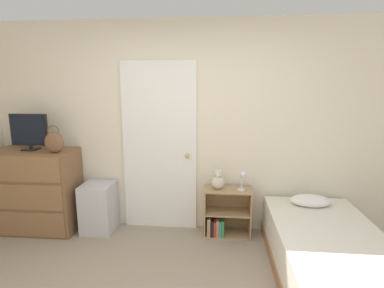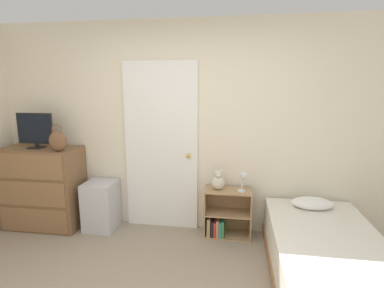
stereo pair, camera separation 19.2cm
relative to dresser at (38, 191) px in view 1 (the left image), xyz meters
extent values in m
cube|color=beige|center=(1.83, 0.29, 0.76)|extent=(10.00, 0.06, 2.55)
cube|color=white|center=(1.49, 0.23, 0.53)|extent=(0.91, 0.04, 2.08)
sphere|color=gold|center=(1.84, 0.19, 0.44)|extent=(0.06, 0.06, 0.06)
cube|color=brown|center=(0.00, 0.00, 0.00)|extent=(0.96, 0.46, 1.03)
cube|color=#89613E|center=(0.00, -0.23, -0.34)|extent=(0.88, 0.01, 0.30)
cube|color=#89613E|center=(0.00, -0.23, 0.00)|extent=(0.88, 0.01, 0.30)
cube|color=#89613E|center=(0.00, -0.23, 0.34)|extent=(0.88, 0.01, 0.30)
cube|color=black|center=(-0.03, 0.00, 0.52)|extent=(0.16, 0.16, 0.02)
cylinder|color=black|center=(-0.03, 0.00, 0.55)|extent=(0.04, 0.04, 0.04)
cube|color=black|center=(-0.03, 0.00, 0.76)|extent=(0.46, 0.02, 0.38)
cube|color=black|center=(-0.03, -0.02, 0.76)|extent=(0.43, 0.01, 0.34)
ellipsoid|color=brown|center=(0.35, -0.13, 0.63)|extent=(0.22, 0.12, 0.24)
torus|color=brown|center=(0.35, -0.13, 0.77)|extent=(0.13, 0.01, 0.13)
cube|color=silver|center=(0.75, 0.04, -0.21)|extent=(0.38, 0.38, 0.61)
cube|color=tan|center=(2.06, 0.09, -0.22)|extent=(0.02, 0.30, 0.58)
cube|color=tan|center=(2.60, 0.09, -0.22)|extent=(0.02, 0.30, 0.58)
cube|color=tan|center=(2.33, 0.09, -0.50)|extent=(0.52, 0.30, 0.02)
cube|color=tan|center=(2.33, 0.09, -0.22)|extent=(0.52, 0.30, 0.02)
cube|color=tan|center=(2.33, 0.09, 0.06)|extent=(0.52, 0.30, 0.02)
cube|color=tan|center=(2.33, 0.23, -0.22)|extent=(0.55, 0.01, 0.58)
cube|color=tan|center=(2.11, 0.03, -0.39)|extent=(0.04, 0.17, 0.22)
cube|color=black|center=(2.16, 0.06, -0.40)|extent=(0.02, 0.21, 0.20)
cube|color=red|center=(2.19, 0.07, -0.40)|extent=(0.03, 0.23, 0.19)
cube|color=tan|center=(2.22, 0.06, -0.39)|extent=(0.03, 0.22, 0.21)
cube|color=teal|center=(2.25, 0.05, -0.40)|extent=(0.02, 0.20, 0.19)
cube|color=#338C4C|center=(2.28, 0.07, -0.40)|extent=(0.03, 0.25, 0.20)
sphere|color=beige|center=(2.21, 0.09, 0.15)|extent=(0.16, 0.16, 0.16)
sphere|color=beige|center=(2.21, 0.09, 0.25)|extent=(0.10, 0.10, 0.10)
sphere|color=silver|center=(2.21, 0.05, 0.25)|extent=(0.03, 0.03, 0.03)
sphere|color=beige|center=(2.17, 0.09, 0.29)|extent=(0.04, 0.04, 0.04)
sphere|color=beige|center=(2.25, 0.09, 0.29)|extent=(0.04, 0.04, 0.04)
cylinder|color=silver|center=(2.49, 0.06, 0.07)|extent=(0.09, 0.09, 0.01)
cylinder|color=silver|center=(2.49, 0.06, 0.16)|extent=(0.01, 0.01, 0.16)
sphere|color=silver|center=(2.50, 0.05, 0.26)|extent=(0.08, 0.08, 0.08)
cube|color=#996B47|center=(3.26, -0.68, -0.45)|extent=(0.99, 1.83, 0.12)
cube|color=silver|center=(3.26, -0.68, -0.22)|extent=(0.96, 1.78, 0.34)
ellipsoid|color=white|center=(3.26, -0.02, 0.00)|extent=(0.44, 0.28, 0.12)
camera|label=1|loc=(2.22, -3.32, 1.27)|focal=28.00mm
camera|label=2|loc=(2.41, -3.30, 1.27)|focal=28.00mm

